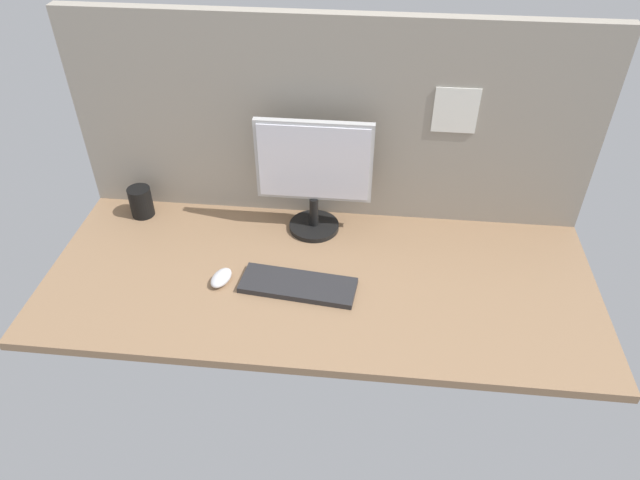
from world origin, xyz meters
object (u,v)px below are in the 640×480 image
object	(u,v)px
monitor	(314,173)
keyboard	(298,285)
mouse	(221,278)
mug_black_travel	(141,202)

from	to	relation	value
monitor	keyboard	size ratio (longest dim) A/B	1.14
keyboard	mouse	world-z (taller)	mouse
monitor	mug_black_travel	distance (cm)	67.07
monitor	mug_black_travel	bearing A→B (deg)	178.97
keyboard	mouse	xyz separation A→B (cm)	(-25.17, 0.21, 0.70)
mouse	mug_black_travel	world-z (taller)	mug_black_travel
mouse	keyboard	bearing A→B (deg)	15.63
mouse	mug_black_travel	bearing A→B (deg)	154.60
monitor	mug_black_travel	world-z (taller)	monitor
keyboard	mug_black_travel	world-z (taller)	mug_black_travel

